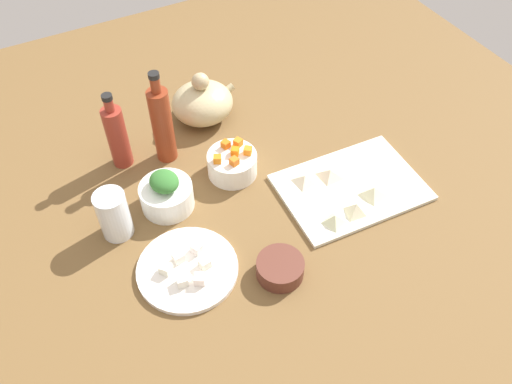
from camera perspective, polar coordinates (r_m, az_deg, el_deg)
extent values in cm
cube|color=brown|center=(125.31, 0.00, -1.97)|extent=(190.00, 190.00, 3.00)
cube|color=silver|center=(129.41, 10.18, 0.50)|extent=(34.61, 25.24, 1.00)
cylinder|color=white|center=(113.96, -7.38, -8.22)|extent=(21.51, 21.51, 1.20)
cylinder|color=white|center=(123.72, -9.56, -0.45)|extent=(12.27, 12.27, 6.28)
cylinder|color=white|center=(129.39, -2.55, 3.02)|extent=(12.12, 12.12, 5.95)
cylinder|color=brown|center=(111.60, 2.61, -8.19)|extent=(10.08, 10.08, 3.97)
ellipsoid|color=tan|center=(143.88, -5.79, 9.51)|extent=(16.46, 15.63, 10.25)
sphere|color=tan|center=(139.63, -6.01, 11.73)|extent=(4.61, 4.61, 4.61)
cylinder|color=tan|center=(145.18, -3.27, 10.75)|extent=(5.38, 2.00, 3.93)
cylinder|color=maroon|center=(132.48, -14.68, 5.70)|extent=(4.97, 4.97, 16.68)
cylinder|color=maroon|center=(126.17, -15.55, 9.00)|extent=(2.24, 2.24, 3.26)
cylinder|color=black|center=(124.82, -15.75, 9.79)|extent=(2.49, 2.49, 1.20)
cylinder|color=maroon|center=(130.54, -10.03, 7.02)|extent=(5.13, 5.13, 20.31)
cylinder|color=maroon|center=(122.99, -10.78, 11.25)|extent=(2.31, 2.31, 3.95)
cylinder|color=black|center=(121.48, -10.95, 12.21)|extent=(2.56, 2.56, 1.20)
cylinder|color=white|center=(118.86, -15.06, -2.37)|extent=(6.90, 6.90, 12.02)
cube|color=orange|center=(127.03, -0.89, 4.47)|extent=(2.54, 2.54, 1.80)
cube|color=orange|center=(124.57, -2.35, 3.32)|extent=(2.22, 2.22, 1.80)
cube|color=orange|center=(125.32, -4.18, 3.55)|extent=(2.43, 2.43, 1.80)
cube|color=orange|center=(128.77, -3.37, 5.12)|extent=(2.31, 2.31, 1.80)
cube|color=orange|center=(129.19, -1.94, 5.36)|extent=(2.38, 2.38, 1.80)
cube|color=orange|center=(126.97, -2.27, 4.40)|extent=(2.52, 2.52, 1.80)
ellipsoid|color=#316E2D|center=(120.02, -9.86, 1.13)|extent=(7.59, 8.32, 3.77)
cube|color=white|center=(113.84, -8.38, -6.96)|extent=(2.50, 2.50, 2.20)
cube|color=silver|center=(110.52, -7.95, -9.43)|extent=(2.48, 2.48, 2.20)
cube|color=white|center=(112.32, -5.55, -7.62)|extent=(2.46, 2.46, 2.20)
cube|color=white|center=(112.61, -9.70, -8.14)|extent=(3.10, 3.10, 2.20)
cube|color=white|center=(114.71, -6.37, -6.00)|extent=(2.93, 2.93, 2.20)
cube|color=white|center=(110.28, -6.08, -9.31)|extent=(2.99, 2.99, 2.20)
pyramid|color=beige|center=(127.62, 5.26, 1.41)|extent=(6.95, 6.95, 2.15)
pyramid|color=beige|center=(129.56, 7.96, 2.01)|extent=(7.25, 7.24, 2.24)
pyramid|color=beige|center=(122.68, 10.69, -1.72)|extent=(6.14, 6.02, 2.93)
pyramid|color=beige|center=(126.99, 12.52, 0.03)|extent=(7.10, 6.95, 2.68)
pyramid|color=beige|center=(120.07, 8.47, -2.89)|extent=(5.79, 5.71, 2.63)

